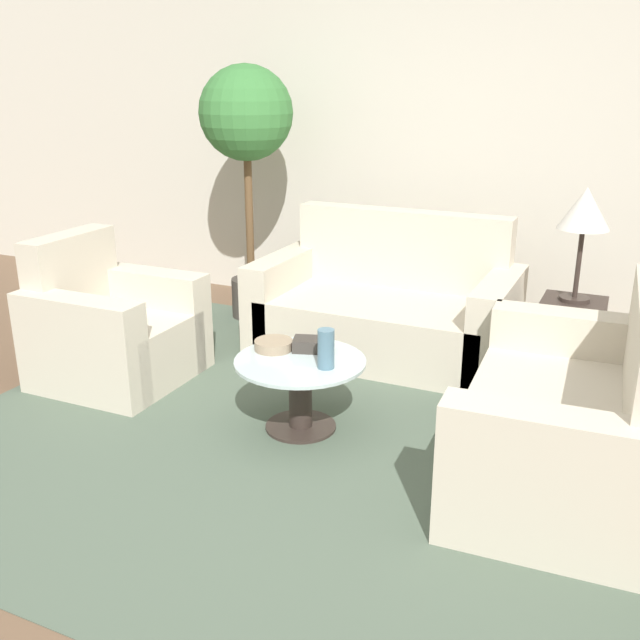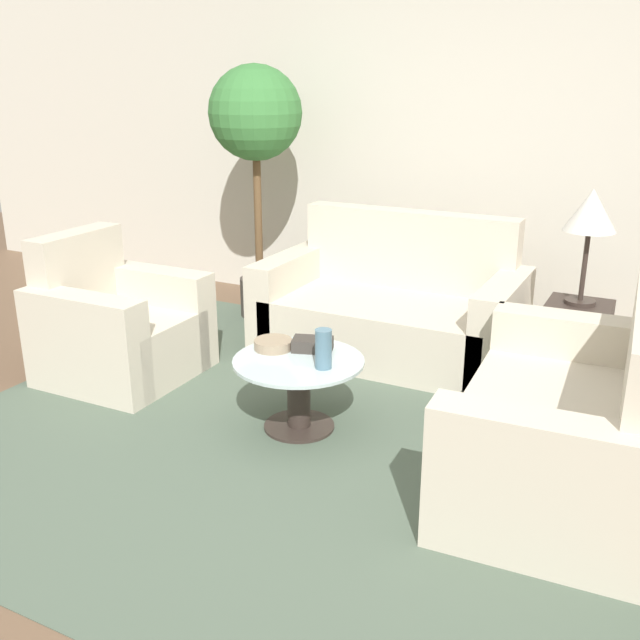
{
  "view_description": "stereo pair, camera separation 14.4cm",
  "coord_description": "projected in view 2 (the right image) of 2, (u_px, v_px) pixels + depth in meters",
  "views": [
    {
      "loc": [
        1.51,
        -2.5,
        1.83
      ],
      "look_at": [
        -0.06,
        0.88,
        0.55
      ],
      "focal_mm": 40.0,
      "sensor_mm": 36.0,
      "label": 1
    },
    {
      "loc": [
        1.64,
        -2.44,
        1.83
      ],
      "look_at": [
        -0.06,
        0.88,
        0.55
      ],
      "focal_mm": 40.0,
      "sensor_mm": 36.0,
      "label": 2
    }
  ],
  "objects": [
    {
      "name": "coffee_table",
      "position": [
        299.0,
        384.0,
        3.83
      ],
      "size": [
        0.7,
        0.7,
        0.4
      ],
      "color": "#332823",
      "rests_on": "ground_plane"
    },
    {
      "name": "wall_back",
      "position": [
        449.0,
        150.0,
        5.37
      ],
      "size": [
        10.0,
        0.06,
        2.6
      ],
      "color": "beige",
      "rests_on": "ground_plane"
    },
    {
      "name": "table_lamp",
      "position": [
        591.0,
        214.0,
        4.08
      ],
      "size": [
        0.3,
        0.3,
        0.68
      ],
      "color": "#332823",
      "rests_on": "side_table"
    },
    {
      "name": "potted_plant",
      "position": [
        256.0,
        131.0,
        5.29
      ],
      "size": [
        0.7,
        0.7,
        1.92
      ],
      "color": "#3D3833",
      "rests_on": "ground_plane"
    },
    {
      "name": "ground_plane",
      "position": [
        247.0,
        486.0,
        3.36
      ],
      "size": [
        14.0,
        14.0,
        0.0
      ],
      "primitive_type": "plane",
      "color": "brown"
    },
    {
      "name": "sofa_main",
      "position": [
        393.0,
        311.0,
        4.9
      ],
      "size": [
        1.73,
        0.91,
        0.95
      ],
      "color": "beige",
      "rests_on": "ground_plane"
    },
    {
      "name": "loveseat",
      "position": [
        576.0,
        429.0,
        3.27
      ],
      "size": [
        0.94,
        1.54,
        0.93
      ],
      "rotation": [
        0.0,
        0.0,
        -1.52
      ],
      "color": "beige",
      "rests_on": "ground_plane"
    },
    {
      "name": "vase",
      "position": [
        323.0,
        349.0,
        3.64
      ],
      "size": [
        0.09,
        0.09,
        0.21
      ],
      "color": "slate",
      "rests_on": "coffee_table"
    },
    {
      "name": "book_stack",
      "position": [
        313.0,
        344.0,
        3.89
      ],
      "size": [
        0.25,
        0.19,
        0.07
      ],
      "rotation": [
        0.0,
        0.0,
        0.32
      ],
      "color": "#38332D",
      "rests_on": "coffee_table"
    },
    {
      "name": "rug",
      "position": [
        299.0,
        427.0,
        3.91
      ],
      "size": [
        3.68,
        3.43,
        0.01
      ],
      "color": "#4C5B4C",
      "rests_on": "ground_plane"
    },
    {
      "name": "side_table",
      "position": [
        574.0,
        346.0,
        4.34
      ],
      "size": [
        0.37,
        0.37,
        0.54
      ],
      "color": "#332823",
      "rests_on": "ground_plane"
    },
    {
      "name": "armchair",
      "position": [
        115.0,
        330.0,
        4.53
      ],
      "size": [
        0.85,
        0.88,
        0.91
      ],
      "rotation": [
        0.0,
        0.0,
        1.58
      ],
      "color": "beige",
      "rests_on": "ground_plane"
    },
    {
      "name": "bowl",
      "position": [
        273.0,
        344.0,
        3.92
      ],
      "size": [
        0.21,
        0.21,
        0.05
      ],
      "color": "gray",
      "rests_on": "coffee_table"
    }
  ]
}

